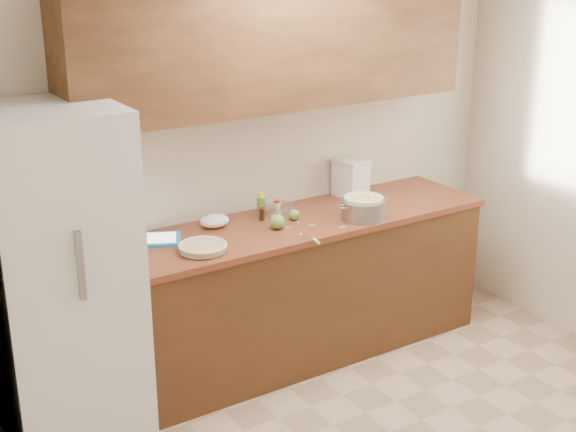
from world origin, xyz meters
TOP-DOWN VIEW (x-y plane):
  - room_shell at (0.00, 0.00)m, footprint 3.60×3.60m
  - counter_run at (0.00, 1.48)m, footprint 2.64×0.68m
  - upper_cabinets at (0.00, 1.63)m, footprint 2.60×0.34m
  - fridge at (-1.44, 1.44)m, footprint 0.70×0.70m
  - pie at (-0.67, 1.33)m, footprint 0.28×0.28m
  - colander at (0.42, 1.28)m, footprint 0.37×0.28m
  - flour_canister at (0.64, 1.70)m, footprint 0.24×0.24m
  - tablet at (-0.83, 1.62)m, footprint 0.35×0.32m
  - paring_knife at (-0.06, 1.11)m, footprint 0.05×0.16m
  - lemon_bottle at (-0.09, 1.66)m, footprint 0.05×0.05m
  - cinnamon_shaker at (-0.00, 1.61)m, footprint 0.04×0.04m
  - vanilla_bottle at (-0.13, 1.59)m, footprint 0.03×0.03m
  - mixing_bowl at (0.02, 1.60)m, footprint 0.19×0.19m
  - paper_towel at (-0.43, 1.64)m, footprint 0.18×0.15m
  - apple_left at (-0.13, 1.41)m, footprint 0.09×0.09m
  - apple_center at (0.04, 1.49)m, footprint 0.07×0.07m
  - peel_a at (0.08, 1.35)m, footprint 0.04×0.03m
  - peel_b at (0.03, 1.43)m, footprint 0.02×0.03m
  - peel_c at (0.21, 1.22)m, footprint 0.04×0.02m
  - peel_d at (-0.06, 1.25)m, footprint 0.03×0.04m
  - peel_e at (-0.06, 1.39)m, footprint 0.04×0.03m

SIDE VIEW (x-z plane):
  - counter_run at x=0.00m, z-range 0.00..0.92m
  - fridge at x=-1.44m, z-range 0.00..1.80m
  - peel_a at x=0.08m, z-range 0.92..0.92m
  - peel_b at x=0.03m, z-range 0.92..0.92m
  - peel_c at x=0.21m, z-range 0.92..0.92m
  - peel_d at x=-0.06m, z-range 0.92..0.92m
  - peel_e at x=-0.06m, z-range 0.92..0.92m
  - paring_knife at x=-0.06m, z-range 0.92..0.93m
  - tablet at x=-0.83m, z-range 0.92..0.94m
  - pie at x=-0.67m, z-range 0.92..0.97m
  - apple_center at x=0.04m, z-range 0.91..0.99m
  - paper_towel at x=-0.43m, z-range 0.92..0.99m
  - mixing_bowl at x=0.02m, z-range 0.92..0.99m
  - vanilla_bottle at x=-0.13m, z-range 0.92..1.01m
  - apple_left at x=-0.13m, z-range 0.91..1.02m
  - cinnamon_shaker at x=0.00m, z-range 0.92..1.02m
  - colander at x=0.42m, z-range 0.92..1.06m
  - lemon_bottle at x=-0.09m, z-range 0.92..1.06m
  - flour_canister at x=0.64m, z-range 0.92..1.17m
  - room_shell at x=0.00m, z-range -0.50..3.10m
  - upper_cabinets at x=0.00m, z-range 1.60..2.30m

